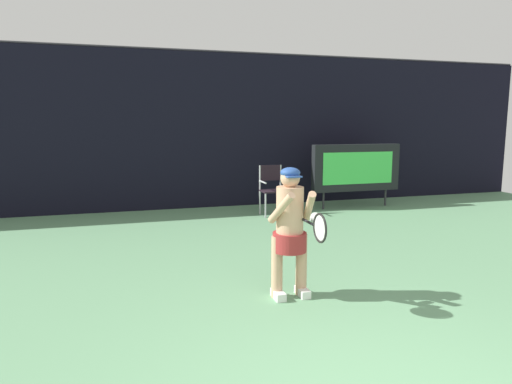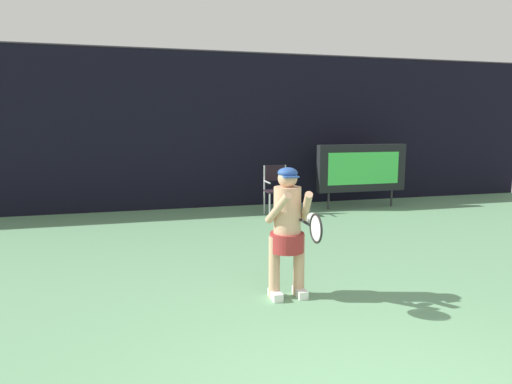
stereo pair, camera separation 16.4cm
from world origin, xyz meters
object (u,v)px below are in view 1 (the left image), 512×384
umpire_chair (272,187)px  tennis_racket (319,228)px  scoreboard (356,168)px  tennis_player (290,227)px  water_bottle (299,210)px

umpire_chair → tennis_racket: umpire_chair is taller
scoreboard → tennis_player: 6.00m
scoreboard → tennis_player: size_ratio=1.47×
umpire_chair → tennis_racket: bearing=-103.5°
scoreboard → umpire_chair: scoreboard is taller
scoreboard → water_bottle: bearing=-163.1°
tennis_player → water_bottle: bearing=66.5°
water_bottle → umpire_chair: bearing=159.1°
tennis_racket → tennis_player: bearing=89.0°
tennis_racket → umpire_chair: bearing=62.9°
tennis_player → umpire_chair: bearing=73.7°
tennis_player → tennis_racket: tennis_player is taller
tennis_racket → scoreboard: bearing=44.1°
scoreboard → tennis_player: bearing=-126.0°
scoreboard → tennis_racket: scoreboard is taller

